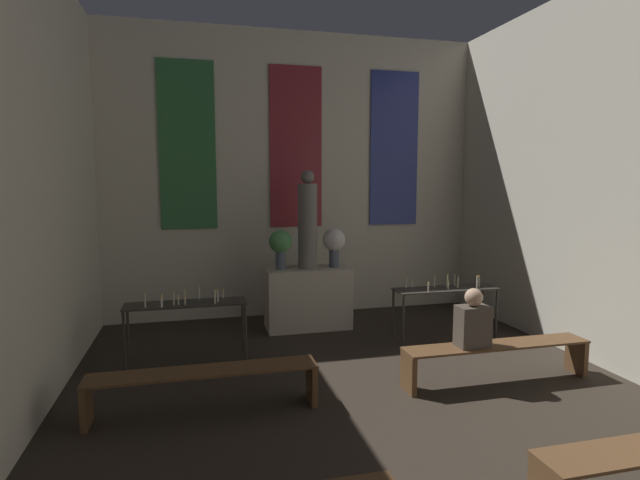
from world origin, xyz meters
The scene contains 10 objects.
wall_back centered at (0.00, 11.74, 2.44)m, with size 6.62×0.16×4.82m.
altar centered at (0.00, 10.78, 0.48)m, with size 1.32×0.61×0.96m.
statue centered at (0.00, 10.78, 1.68)m, with size 0.30×0.30×1.53m.
flower_vase_left centered at (-0.43, 10.78, 1.36)m, with size 0.36×0.36×0.61m.
flower_vase_right centered at (0.43, 10.78, 1.36)m, with size 0.36×0.36×0.61m.
candle_rack_left centered at (-1.84, 9.74, 0.67)m, with size 1.54×0.43×0.95m.
candle_rack_right centered at (1.84, 9.74, 0.67)m, with size 1.54×0.43×0.96m.
pew_back_left centered at (-1.65, 8.13, 0.34)m, with size 2.26×0.36×0.45m.
pew_back_right centered at (1.65, 8.13, 0.34)m, with size 2.26×0.36×0.45m.
person_seated centered at (1.33, 8.13, 0.74)m, with size 0.36×0.24×0.67m.
Camera 1 is at (-1.69, 3.22, 2.32)m, focal length 28.00 mm.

